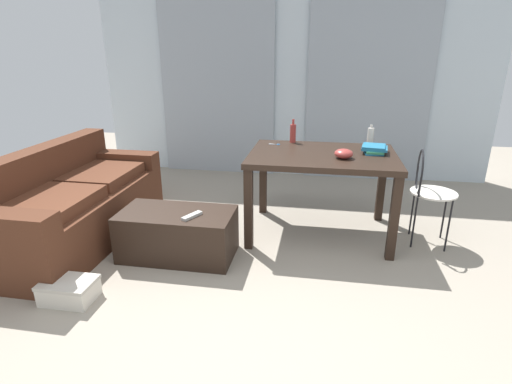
{
  "coord_description": "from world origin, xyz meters",
  "views": [
    {
      "loc": [
        0.44,
        -1.72,
        1.64
      ],
      "look_at": [
        -0.12,
        1.6,
        0.42
      ],
      "focal_mm": 28.1,
      "sensor_mm": 36.0,
      "label": 1
    }
  ],
  "objects_px": {
    "shoebox": "(69,290)",
    "scissors": "(276,144)",
    "bowl": "(344,154)",
    "wire_chair": "(427,185)",
    "bottle_near": "(370,137)",
    "craft_table": "(322,164)",
    "bottle_far": "(293,133)",
    "coffee_table": "(178,234)",
    "tv_remote_primary": "(192,216)",
    "book_stack": "(374,149)",
    "couch": "(72,205)"
  },
  "relations": [
    {
      "from": "tv_remote_primary",
      "to": "bowl",
      "type": "bearing_deg",
      "value": 53.57
    },
    {
      "from": "wire_chair",
      "to": "tv_remote_primary",
      "type": "height_order",
      "value": "wire_chair"
    },
    {
      "from": "bottle_near",
      "to": "shoebox",
      "type": "xyz_separation_m",
      "value": [
        -2.09,
        -1.75,
        -0.77
      ]
    },
    {
      "from": "scissors",
      "to": "couch",
      "type": "bearing_deg",
      "value": -156.23
    },
    {
      "from": "bottle_far",
      "to": "shoebox",
      "type": "bearing_deg",
      "value": -127.74
    },
    {
      "from": "scissors",
      "to": "tv_remote_primary",
      "type": "bearing_deg",
      "value": -118.46
    },
    {
      "from": "bottle_near",
      "to": "bowl",
      "type": "relative_size",
      "value": 1.26
    },
    {
      "from": "tv_remote_primary",
      "to": "bottle_near",
      "type": "bearing_deg",
      "value": 64.65
    },
    {
      "from": "wire_chair",
      "to": "bottle_near",
      "type": "height_order",
      "value": "bottle_near"
    },
    {
      "from": "wire_chair",
      "to": "shoebox",
      "type": "distance_m",
      "value": 2.91
    },
    {
      "from": "craft_table",
      "to": "bottle_far",
      "type": "distance_m",
      "value": 0.52
    },
    {
      "from": "coffee_table",
      "to": "bowl",
      "type": "xyz_separation_m",
      "value": [
        1.31,
        0.5,
        0.61
      ]
    },
    {
      "from": "scissors",
      "to": "book_stack",
      "type": "bearing_deg",
      "value": -10.84
    },
    {
      "from": "bowl",
      "to": "tv_remote_primary",
      "type": "height_order",
      "value": "bowl"
    },
    {
      "from": "wire_chair",
      "to": "bottle_near",
      "type": "bearing_deg",
      "value": 137.59
    },
    {
      "from": "couch",
      "to": "shoebox",
      "type": "height_order",
      "value": "couch"
    },
    {
      "from": "coffee_table",
      "to": "wire_chair",
      "type": "height_order",
      "value": "wire_chair"
    },
    {
      "from": "bowl",
      "to": "scissors",
      "type": "height_order",
      "value": "bowl"
    },
    {
      "from": "couch",
      "to": "coffee_table",
      "type": "xyz_separation_m",
      "value": [
        1.03,
        -0.15,
        -0.13
      ]
    },
    {
      "from": "shoebox",
      "to": "scissors",
      "type": "bearing_deg",
      "value": 53.54
    },
    {
      "from": "couch",
      "to": "bottle_far",
      "type": "height_order",
      "value": "bottle_far"
    },
    {
      "from": "bowl",
      "to": "book_stack",
      "type": "bearing_deg",
      "value": 40.91
    },
    {
      "from": "bottle_near",
      "to": "tv_remote_primary",
      "type": "height_order",
      "value": "bottle_near"
    },
    {
      "from": "couch",
      "to": "scissors",
      "type": "xyz_separation_m",
      "value": [
        1.72,
        0.76,
        0.44
      ]
    },
    {
      "from": "book_stack",
      "to": "shoebox",
      "type": "height_order",
      "value": "book_stack"
    },
    {
      "from": "craft_table",
      "to": "bottle_near",
      "type": "xyz_separation_m",
      "value": [
        0.43,
        0.38,
        0.18
      ]
    },
    {
      "from": "wire_chair",
      "to": "tv_remote_primary",
      "type": "bearing_deg",
      "value": -160.11
    },
    {
      "from": "bottle_near",
      "to": "book_stack",
      "type": "xyz_separation_m",
      "value": [
        0.01,
        -0.28,
        -0.05
      ]
    },
    {
      "from": "bottle_far",
      "to": "tv_remote_primary",
      "type": "distance_m",
      "value": 1.38
    },
    {
      "from": "bottle_near",
      "to": "bottle_far",
      "type": "bearing_deg",
      "value": 179.21
    },
    {
      "from": "bottle_far",
      "to": "bowl",
      "type": "height_order",
      "value": "bottle_far"
    },
    {
      "from": "craft_table",
      "to": "scissors",
      "type": "distance_m",
      "value": 0.53
    },
    {
      "from": "tv_remote_primary",
      "to": "wire_chair",
      "type": "bearing_deg",
      "value": 46.82
    },
    {
      "from": "craft_table",
      "to": "shoebox",
      "type": "relative_size",
      "value": 3.59
    },
    {
      "from": "wire_chair",
      "to": "coffee_table",
      "type": "bearing_deg",
      "value": -163.54
    },
    {
      "from": "craft_table",
      "to": "wire_chair",
      "type": "bearing_deg",
      "value": -2.5
    },
    {
      "from": "coffee_table",
      "to": "tv_remote_primary",
      "type": "bearing_deg",
      "value": -26.08
    },
    {
      "from": "craft_table",
      "to": "wire_chair",
      "type": "xyz_separation_m",
      "value": [
        0.89,
        -0.04,
        -0.13
      ]
    },
    {
      "from": "book_stack",
      "to": "bottle_near",
      "type": "bearing_deg",
      "value": 91.75
    },
    {
      "from": "bottle_far",
      "to": "book_stack",
      "type": "xyz_separation_m",
      "value": [
        0.74,
        -0.29,
        -0.06
      ]
    },
    {
      "from": "bottle_far",
      "to": "coffee_table",
      "type": "bearing_deg",
      "value": -129.38
    },
    {
      "from": "bowl",
      "to": "scissors",
      "type": "xyz_separation_m",
      "value": [
        -0.62,
        0.4,
        -0.04
      ]
    },
    {
      "from": "bottle_near",
      "to": "book_stack",
      "type": "relative_size",
      "value": 0.77
    },
    {
      "from": "scissors",
      "to": "shoebox",
      "type": "height_order",
      "value": "scissors"
    },
    {
      "from": "tv_remote_primary",
      "to": "book_stack",
      "type": "bearing_deg",
      "value": 56.64
    },
    {
      "from": "tv_remote_primary",
      "to": "shoebox",
      "type": "distance_m",
      "value": 1.0
    },
    {
      "from": "craft_table",
      "to": "wire_chair",
      "type": "height_order",
      "value": "wire_chair"
    },
    {
      "from": "shoebox",
      "to": "tv_remote_primary",
      "type": "bearing_deg",
      "value": 44.06
    },
    {
      "from": "scissors",
      "to": "shoebox",
      "type": "relative_size",
      "value": 0.31
    },
    {
      "from": "book_stack",
      "to": "scissors",
      "type": "relative_size",
      "value": 2.36
    }
  ]
}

